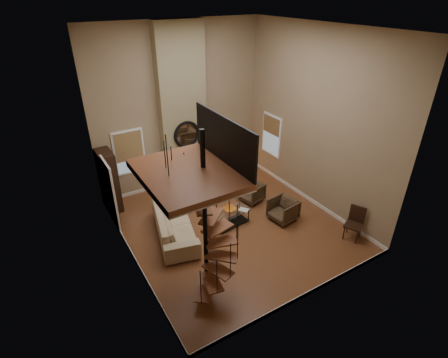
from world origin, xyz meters
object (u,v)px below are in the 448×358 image
coffee_table (231,216)px  armchair_far (285,209)px  sofa (174,224)px  armchair_near (253,191)px  floor_lamp (153,170)px  hutch (109,182)px  side_chair (355,221)px  accent_lamp (228,169)px

coffee_table → armchair_far: bearing=-21.4°
sofa → armchair_near: (3.00, 0.37, -0.04)m
sofa → floor_lamp: (0.08, 1.58, 1.02)m
hutch → side_chair: bearing=-42.9°
coffee_table → floor_lamp: 2.76m
coffee_table → floor_lamp: bearing=129.1°
sofa → armchair_far: sofa is taller
side_chair → accent_lamp: bearing=102.1°
coffee_table → hutch: bearing=135.2°
hutch → accent_lamp: bearing=-0.4°
armchair_far → side_chair: (1.12, -1.70, 0.17)m
sofa → accent_lamp: sofa is taller
hutch → floor_lamp: (1.19, -0.81, 0.46)m
accent_lamp → side_chair: side_chair is taller
sofa → armchair_near: sofa is taller
armchair_near → side_chair: side_chair is taller
sofa → coffee_table: size_ratio=1.98×
hutch → accent_lamp: hutch is taller
armchair_near → hutch: bearing=-129.3°
floor_lamp → side_chair: bearing=-44.9°
hutch → armchair_near: 4.62m
armchair_near → floor_lamp: floor_lamp is taller
sofa → accent_lamp: bearing=-40.5°
floor_lamp → accent_lamp: floor_lamp is taller
armchair_near → floor_lamp: size_ratio=0.42×
accent_lamp → side_chair: (1.08, -5.04, 0.28)m
side_chair → armchair_far: bearing=123.5°
hutch → sofa: (1.11, -2.39, -0.55)m
coffee_table → side_chair: (2.69, -2.31, 0.24)m
sofa → armchair_far: 3.38m
armchair_near → coffee_table: armchair_near is taller
armchair_near → accent_lamp: (0.28, 1.98, -0.10)m
armchair_far → side_chair: 2.04m
accent_lamp → sofa: bearing=-144.3°
accent_lamp → side_chair: size_ratio=0.52×
armchair_near → floor_lamp: 3.33m
sofa → coffee_table: sofa is taller
hutch → floor_lamp: bearing=-34.3°
accent_lamp → side_chair: bearing=-77.9°
hutch → armchair_far: size_ratio=2.68×
armchair_far → side_chair: side_chair is taller
armchair_near → accent_lamp: 2.00m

